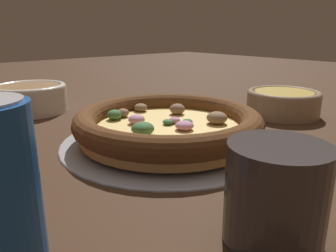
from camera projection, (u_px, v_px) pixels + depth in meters
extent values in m
plane|color=#3D2616|center=(168.00, 142.00, 0.50)|extent=(3.00, 3.00, 0.00)
cylinder|color=#9E9EA3|center=(168.00, 141.00, 0.50)|extent=(0.32, 0.32, 0.00)
torus|color=#9E9EA3|center=(168.00, 139.00, 0.50)|extent=(0.32, 0.32, 0.01)
cylinder|color=tan|center=(168.00, 132.00, 0.49)|extent=(0.26, 0.26, 0.02)
torus|color=#563319|center=(168.00, 121.00, 0.49)|extent=(0.28, 0.28, 0.03)
cylinder|color=#A32D19|center=(168.00, 127.00, 0.49)|extent=(0.23, 0.23, 0.00)
cylinder|color=#EAC670|center=(168.00, 125.00, 0.49)|extent=(0.22, 0.22, 0.00)
ellipsoid|color=brown|center=(217.00, 118.00, 0.49)|extent=(0.03, 0.03, 0.02)
ellipsoid|color=brown|center=(123.00, 113.00, 0.53)|extent=(0.03, 0.03, 0.01)
ellipsoid|color=#3D6B38|center=(143.00, 129.00, 0.44)|extent=(0.04, 0.04, 0.02)
ellipsoid|color=#C17FA3|center=(186.00, 125.00, 0.47)|extent=(0.03, 0.03, 0.01)
ellipsoid|color=brown|center=(141.00, 107.00, 0.57)|extent=(0.03, 0.03, 0.01)
ellipsoid|color=brown|center=(177.00, 109.00, 0.55)|extent=(0.04, 0.04, 0.02)
ellipsoid|color=#3D6B38|center=(114.00, 115.00, 0.52)|extent=(0.03, 0.03, 0.02)
ellipsoid|color=#C17FA3|center=(137.00, 119.00, 0.49)|extent=(0.04, 0.04, 0.01)
ellipsoid|color=#C17FA3|center=(173.00, 119.00, 0.50)|extent=(0.02, 0.02, 0.01)
ellipsoid|color=#3D6B38|center=(187.00, 122.00, 0.49)|extent=(0.02, 0.02, 0.01)
ellipsoid|color=#3D6B38|center=(166.00, 122.00, 0.49)|extent=(0.02, 0.02, 0.01)
cylinder|color=#9E8466|center=(283.00, 104.00, 0.65)|extent=(0.14, 0.14, 0.04)
torus|color=#9E8466|center=(284.00, 94.00, 0.65)|extent=(0.14, 0.14, 0.01)
cylinder|color=olive|center=(284.00, 93.00, 0.65)|extent=(0.11, 0.11, 0.00)
cylinder|color=silver|center=(31.00, 100.00, 0.68)|extent=(0.14, 0.14, 0.05)
torus|color=silver|center=(30.00, 87.00, 0.67)|extent=(0.14, 0.14, 0.01)
cylinder|color=brown|center=(30.00, 86.00, 0.67)|extent=(0.12, 0.12, 0.00)
cylinder|color=#383333|center=(275.00, 195.00, 0.26)|extent=(0.08, 0.08, 0.08)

